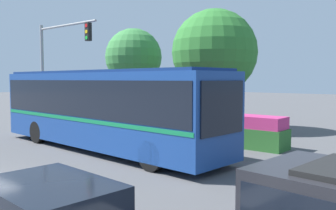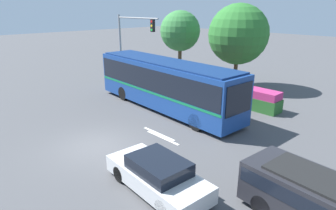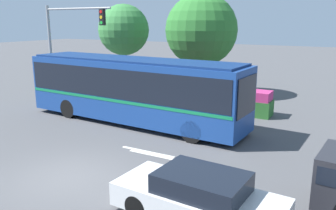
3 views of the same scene
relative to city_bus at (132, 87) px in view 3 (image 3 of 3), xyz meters
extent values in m
plane|color=#4C4C4F|center=(1.86, -6.38, -1.86)|extent=(140.00, 140.00, 0.00)
cube|color=navy|center=(-0.01, 0.00, -0.15)|extent=(12.04, 3.14, 2.93)
cube|color=black|center=(-0.01, 0.00, 0.32)|extent=(11.81, 3.16, 1.40)
cube|color=#147A47|center=(-0.01, 0.00, -0.50)|extent=(11.93, 3.16, 0.14)
cube|color=black|center=(5.97, -0.31, 0.20)|extent=(0.17, 2.14, 1.64)
cube|color=navy|center=(-0.01, 0.00, 1.36)|extent=(11.56, 2.91, 0.10)
cylinder|color=black|center=(4.10, 0.90, -1.36)|extent=(1.01, 0.35, 1.00)
cylinder|color=black|center=(3.98, -1.32, -1.36)|extent=(1.01, 0.35, 1.00)
cylinder|color=black|center=(-3.41, 1.29, -1.36)|extent=(1.01, 0.35, 1.00)
cylinder|color=black|center=(-3.52, -0.93, -1.36)|extent=(1.01, 0.35, 1.00)
cube|color=silver|center=(6.64, -6.63, -1.36)|extent=(4.55, 2.06, 0.65)
cube|color=black|center=(6.75, -6.64, -0.79)|extent=(2.32, 1.71, 0.50)
cylinder|color=black|center=(5.21, -7.34, -1.54)|extent=(0.67, 0.26, 0.65)
cylinder|color=black|center=(5.31, -5.76, -1.54)|extent=(0.67, 0.26, 0.65)
cylinder|color=black|center=(8.02, -5.92, -1.54)|extent=(0.67, 0.26, 0.65)
cylinder|color=gray|center=(-7.49, 1.73, 1.15)|extent=(0.18, 0.18, 6.02)
cylinder|color=gray|center=(-5.02, 1.73, 3.92)|extent=(4.94, 0.12, 0.12)
cube|color=black|center=(-3.16, 1.73, 3.42)|extent=(0.30, 0.22, 0.90)
cylinder|color=red|center=(-3.16, 1.61, 3.72)|extent=(0.18, 0.02, 0.18)
cylinder|color=yellow|center=(-3.16, 1.61, 3.42)|extent=(0.18, 0.02, 0.18)
cylinder|color=green|center=(-3.16, 1.61, 3.12)|extent=(0.18, 0.02, 0.18)
cube|color=#286028|center=(2.18, 4.40, -1.43)|extent=(7.63, 1.22, 0.86)
cube|color=#B22D6B|center=(2.18, 4.40, -0.74)|extent=(7.48, 1.16, 0.51)
cylinder|color=brown|center=(-6.09, 7.74, -0.34)|extent=(0.36, 0.36, 3.05)
sphere|color=#387F3D|center=(-6.09, 7.74, 2.57)|extent=(3.84, 3.84, 3.84)
cylinder|color=brown|center=(0.12, 8.17, -0.51)|extent=(0.33, 0.33, 2.70)
sphere|color=#2D752D|center=(0.12, 8.17, 2.61)|extent=(4.93, 4.93, 4.93)
cube|color=silver|center=(3.41, -3.38, -1.86)|extent=(2.40, 0.16, 0.01)
cube|color=silver|center=(2.91, -3.19, -1.86)|extent=(2.40, 0.16, 0.01)
camera|label=1|loc=(11.74, -9.66, 1.07)|focal=38.83mm
camera|label=2|loc=(13.74, -12.85, 4.71)|focal=30.96mm
camera|label=3|loc=(9.93, -14.13, 3.19)|focal=37.11mm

